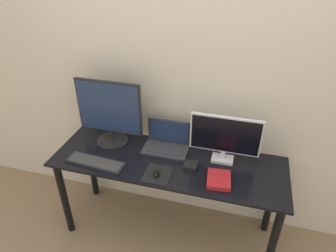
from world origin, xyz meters
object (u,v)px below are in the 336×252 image
(keyboard, at_px, (96,162))
(power_brick, at_px, (191,166))
(monitor_right, at_px, (225,137))
(mouse, at_px, (157,174))
(laptop, at_px, (167,142))
(book, at_px, (219,180))
(monitor_left, at_px, (110,113))

(keyboard, bearing_deg, power_brick, 11.62)
(monitor_right, bearing_deg, mouse, -143.82)
(laptop, relative_size, book, 1.70)
(monitor_left, height_order, keyboard, monitor_left)
(monitor_left, relative_size, monitor_right, 1.05)
(monitor_right, height_order, book, monitor_right)
(monitor_right, xyz_separation_m, book, (0.00, -0.25, -0.19))
(book, bearing_deg, power_brick, 156.83)
(monitor_right, height_order, power_brick, monitor_right)
(monitor_right, distance_m, power_brick, 0.33)
(book, bearing_deg, monitor_right, 90.99)
(monitor_left, height_order, monitor_right, monitor_left)
(keyboard, height_order, book, book)
(laptop, bearing_deg, mouse, -86.19)
(laptop, height_order, power_brick, laptop)
(laptop, distance_m, book, 0.54)
(monitor_right, xyz_separation_m, keyboard, (-0.91, -0.30, -0.20))
(monitor_right, bearing_deg, power_brick, -144.11)
(keyboard, relative_size, power_brick, 4.71)
(monitor_right, height_order, mouse, monitor_right)
(mouse, relative_size, power_brick, 0.68)
(laptop, distance_m, power_brick, 0.31)
(monitor_right, xyz_separation_m, mouse, (-0.42, -0.31, -0.19))
(keyboard, distance_m, mouse, 0.48)
(keyboard, relative_size, book, 2.20)
(monitor_left, bearing_deg, keyboard, -90.79)
(mouse, bearing_deg, keyboard, 178.45)
(mouse, bearing_deg, laptop, 93.81)
(keyboard, height_order, mouse, mouse)
(laptop, height_order, keyboard, laptop)
(monitor_right, distance_m, keyboard, 0.98)
(monitor_right, xyz_separation_m, power_brick, (-0.21, -0.15, -0.19))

